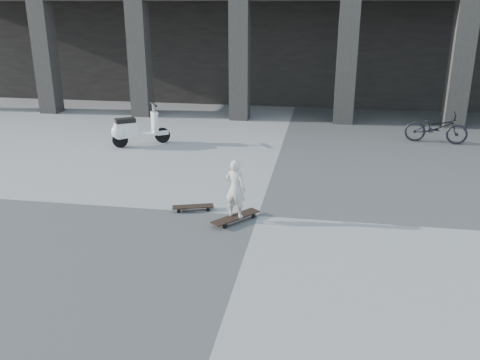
% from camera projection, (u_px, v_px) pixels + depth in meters
% --- Properties ---
extents(ground, '(90.00, 90.00, 0.00)m').
position_uv_depth(ground, '(258.00, 216.00, 9.75)').
color(ground, '#494947').
rests_on(ground, ground).
extents(colonnade, '(28.00, 8.82, 6.00)m').
position_uv_depth(colonnade, '(302.00, 24.00, 21.57)').
color(colonnade, black).
rests_on(colonnade, ground).
extents(longboard, '(0.84, 0.96, 0.10)m').
position_uv_depth(longboard, '(236.00, 217.00, 9.48)').
color(longboard, black).
rests_on(longboard, ground).
extents(skateboard_spare, '(0.83, 0.44, 0.10)m').
position_uv_depth(skateboard_spare, '(193.00, 207.00, 9.99)').
color(skateboard_spare, black).
rests_on(skateboard_spare, ground).
extents(child, '(0.46, 0.38, 1.10)m').
position_uv_depth(child, '(235.00, 189.00, 9.30)').
color(child, beige).
rests_on(child, longboard).
extents(scooter, '(1.46, 1.11, 1.18)m').
position_uv_depth(scooter, '(131.00, 130.00, 14.38)').
color(scooter, black).
rests_on(scooter, ground).
extents(bicycle, '(1.80, 0.85, 0.91)m').
position_uv_depth(bicycle, '(436.00, 127.00, 14.73)').
color(bicycle, black).
rests_on(bicycle, ground).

